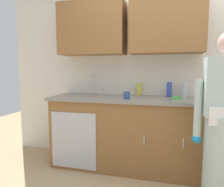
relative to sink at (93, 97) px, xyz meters
The scene contains 11 objects.
kitchen_wall_with_uppers 1.06m from the sink, 18.46° to the left, with size 4.80×0.44×2.70m.
counter_cabinet 0.65m from the sink, ahead, with size 1.90×0.62×0.90m.
countertop 0.45m from the sink, ahead, with size 1.96×0.66×0.04m, color gray.
sink is the anchor object (origin of this frame).
person_at_sink 1.63m from the sink, 22.94° to the right, with size 0.55×0.34×1.62m.
bottle_soap 1.21m from the sink, ahead, with size 0.07×0.07×0.20m, color silver.
bottle_water_tall 0.64m from the sink, 20.71° to the left, with size 0.07×0.07×0.18m, color #D8D14C.
bottle_dish_liquid 1.02m from the sink, 10.51° to the left, with size 0.06×0.06×0.19m, color #334CB2.
cup_by_sink 0.53m from the sink, 19.09° to the right, with size 0.08×0.08×0.09m, color #33478C.
knife_on_counter 0.52m from the sink, ahead, with size 0.24×0.02×0.01m, color silver.
sponge 1.09m from the sink, ahead, with size 0.11×0.07×0.03m, color #4CBF4C.
Camera 1 is at (-0.02, -1.94, 1.29)m, focal length 33.47 mm.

